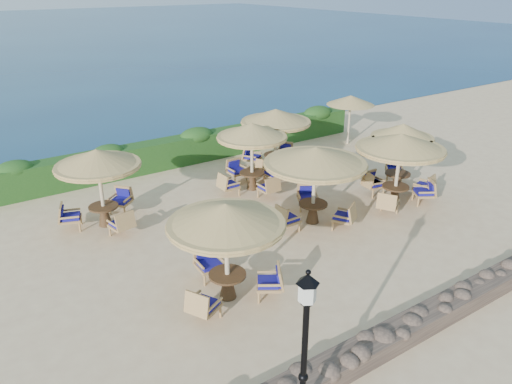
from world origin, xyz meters
name	(u,v)px	position (x,y,z in m)	size (l,w,h in m)	color
ground	(285,222)	(0.00, 0.00, 0.00)	(120.00, 120.00, 0.00)	beige
hedge	(187,149)	(0.00, 7.20, 0.60)	(18.00, 0.90, 1.20)	#1A4115
stone_wall	(441,311)	(0.00, -6.20, 0.22)	(15.00, 0.65, 0.44)	brown
lamp_post	(304,361)	(-4.80, -6.80, 1.55)	(0.44, 0.44, 3.31)	black
extra_parasol	(351,100)	(7.80, 5.20, 2.17)	(2.30, 2.30, 2.41)	beige
cafe_set_0	(226,230)	(-3.81, -2.57, 1.94)	(2.95, 2.95, 2.65)	beige
cafe_set_1	(315,166)	(0.76, -0.49, 2.02)	(3.37, 3.37, 2.65)	beige
cafe_set_2	(400,152)	(4.18, -1.01, 1.98)	(3.13, 3.13, 2.65)	beige
cafe_set_3	(99,172)	(-5.08, 3.21, 1.90)	(2.80, 2.81, 2.65)	beige
cafe_set_4	(252,145)	(0.67, 3.04, 1.79)	(2.81, 2.81, 2.65)	beige
cafe_set_5	(276,128)	(2.65, 4.24, 1.85)	(2.92, 2.92, 2.65)	beige
cafe_set_6	(401,146)	(5.25, -0.17, 1.79)	(2.64, 2.71, 2.65)	beige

